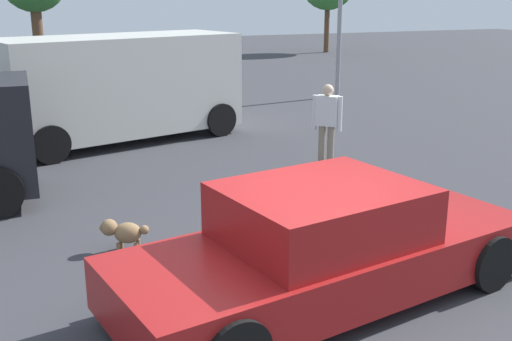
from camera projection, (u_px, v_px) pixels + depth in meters
The scene contains 5 objects.
ground_plane at pixel (315, 298), 6.69m from camera, with size 80.00×80.00×0.00m, color #38383D.
sedan_foreground at pixel (326, 248), 6.53m from camera, with size 4.93×2.54×1.28m.
dog at pixel (123, 232), 7.83m from camera, with size 0.59×0.38×0.43m.
van_white at pixel (120, 85), 13.49m from camera, with size 5.49×3.26×2.31m.
pedestrian at pixel (327, 118), 11.54m from camera, with size 0.46×0.45×1.56m.
Camera 1 is at (-2.90, -5.34, 3.18)m, focal length 43.22 mm.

